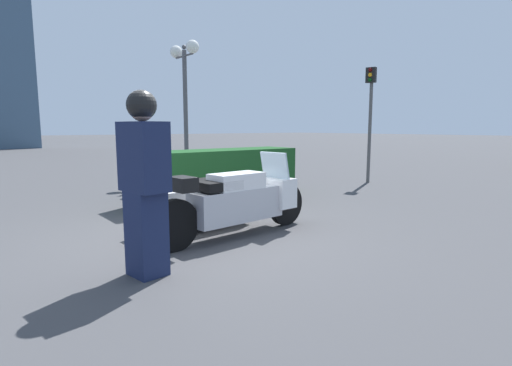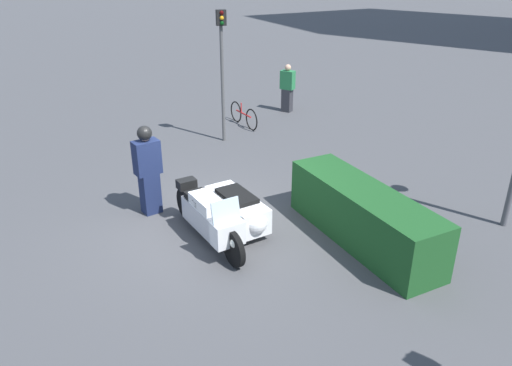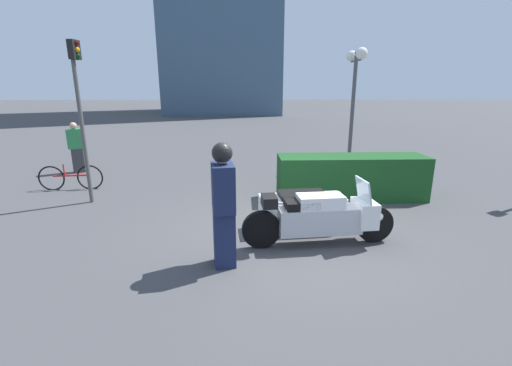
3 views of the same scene
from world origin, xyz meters
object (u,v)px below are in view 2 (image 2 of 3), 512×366
hedge_bush_curbside (363,216)px  pedestrian_bystander (287,88)px  police_motorcycle (226,214)px  traffic_light_far (222,58)px  bicycle_parked (244,115)px  officer_rider (148,168)px

hedge_bush_curbside → pedestrian_bystander: bearing=159.2°
police_motorcycle → traffic_light_far: size_ratio=0.74×
bicycle_parked → police_motorcycle: bearing=-32.4°
police_motorcycle → hedge_bush_curbside: (1.34, 2.18, 0.07)m
officer_rider → bicycle_parked: size_ratio=1.14×
police_motorcycle → traffic_light_far: traffic_light_far is taller
police_motorcycle → officer_rider: 1.96m
officer_rider → pedestrian_bystander: (-5.03, 6.23, -0.20)m
traffic_light_far → bicycle_parked: size_ratio=2.18×
hedge_bush_curbside → traffic_light_far: traffic_light_far is taller
traffic_light_far → pedestrian_bystander: 3.88m
hedge_bush_curbside → pedestrian_bystander: pedestrian_bystander is taller
police_motorcycle → bicycle_parked: 6.73m
hedge_bush_curbside → pedestrian_bystander: (-7.96, 3.03, 0.27)m
police_motorcycle → traffic_light_far: bearing=152.1°
pedestrian_bystander → bicycle_parked: pedestrian_bystander is taller
officer_rider → pedestrian_bystander: size_ratio=1.18×
hedge_bush_curbside → traffic_light_far: 6.50m
officer_rider → bicycle_parked: bearing=-52.8°
police_motorcycle → pedestrian_bystander: size_ratio=1.66×
hedge_bush_curbside → bicycle_parked: size_ratio=2.14×
police_motorcycle → pedestrian_bystander: bearing=137.1°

